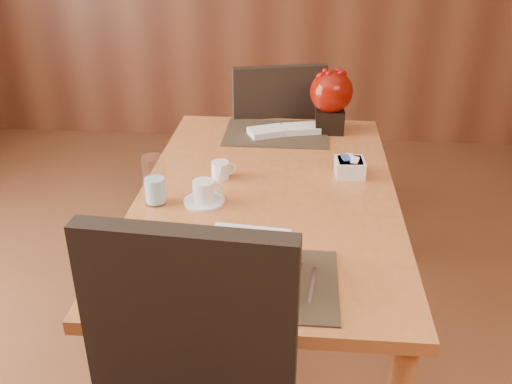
# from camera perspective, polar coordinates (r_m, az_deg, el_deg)

# --- Properties ---
(dining_table) EXTENTS (0.90, 1.50, 0.75)m
(dining_table) POSITION_cam_1_polar(r_m,az_deg,el_deg) (2.06, 1.16, -2.23)
(dining_table) COLOR #C67037
(dining_table) RESTS_ON ground
(placemat_near) EXTENTS (0.45, 0.33, 0.01)m
(placemat_near) POSITION_cam_1_polar(r_m,az_deg,el_deg) (1.54, -0.22, -8.98)
(placemat_near) COLOR black
(placemat_near) RESTS_ON dining_table
(placemat_far) EXTENTS (0.45, 0.33, 0.01)m
(placemat_far) POSITION_cam_1_polar(r_m,az_deg,el_deg) (2.52, 2.04, 5.90)
(placemat_far) COLOR black
(placemat_far) RESTS_ON dining_table
(soup_setting) EXTENTS (0.28, 0.28, 0.10)m
(soup_setting) POSITION_cam_1_polar(r_m,az_deg,el_deg) (1.53, -1.08, -7.25)
(soup_setting) COLOR white
(soup_setting) RESTS_ON dining_table
(coffee_cup) EXTENTS (0.14, 0.14, 0.08)m
(coffee_cup) POSITION_cam_1_polar(r_m,az_deg,el_deg) (1.93, -5.24, -0.14)
(coffee_cup) COLOR white
(coffee_cup) RESTS_ON dining_table
(water_glass) EXTENTS (0.09, 0.09, 0.17)m
(water_glass) POSITION_cam_1_polar(r_m,az_deg,el_deg) (1.92, -10.13, 1.16)
(water_glass) COLOR silver
(water_glass) RESTS_ON dining_table
(creamer_jug) EXTENTS (0.10, 0.10, 0.06)m
(creamer_jug) POSITION_cam_1_polar(r_m,az_deg,el_deg) (2.10, -3.58, 2.24)
(creamer_jug) COLOR white
(creamer_jug) RESTS_ON dining_table
(sugar_caddy) EXTENTS (0.11, 0.11, 0.06)m
(sugar_caddy) POSITION_cam_1_polar(r_m,az_deg,el_deg) (2.14, 9.36, 2.41)
(sugar_caddy) COLOR white
(sugar_caddy) RESTS_ON dining_table
(berry_decor) EXTENTS (0.19, 0.19, 0.27)m
(berry_decor) POSITION_cam_1_polar(r_m,az_deg,el_deg) (2.52, 7.51, 9.36)
(berry_decor) COLOR black
(berry_decor) RESTS_ON dining_table
(napkins_far) EXTENTS (0.33, 0.20, 0.03)m
(napkins_far) POSITION_cam_1_polar(r_m,az_deg,el_deg) (2.51, 3.12, 6.22)
(napkins_far) COLOR white
(napkins_far) RESTS_ON dining_table
(bread_plate) EXTENTS (0.18, 0.18, 0.01)m
(bread_plate) POSITION_cam_1_polar(r_m,az_deg,el_deg) (1.54, -12.83, -9.84)
(bread_plate) COLOR white
(bread_plate) RESTS_ON dining_table
(far_chair) EXTENTS (0.56, 0.56, 0.99)m
(far_chair) POSITION_cam_1_polar(r_m,az_deg,el_deg) (2.91, 1.79, 4.80)
(far_chair) COLOR black
(far_chair) RESTS_ON ground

